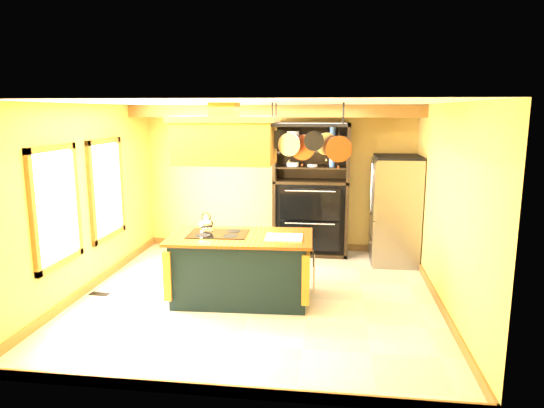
% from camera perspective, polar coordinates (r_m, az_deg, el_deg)
% --- Properties ---
extents(floor, '(5.00, 5.00, 0.00)m').
position_cam_1_polar(floor, '(7.03, -1.68, -10.77)').
color(floor, beige).
rests_on(floor, ground).
extents(ceiling, '(5.00, 5.00, 0.00)m').
position_cam_1_polar(ceiling, '(6.53, -1.82, 11.81)').
color(ceiling, white).
rests_on(ceiling, wall_back).
extents(wall_back, '(5.00, 0.02, 2.70)m').
position_cam_1_polar(wall_back, '(9.10, 0.74, 3.04)').
color(wall_back, '#DBA450').
rests_on(wall_back, floor).
extents(wall_front, '(5.00, 0.02, 2.70)m').
position_cam_1_polar(wall_front, '(4.27, -7.07, -6.16)').
color(wall_front, '#DBA450').
rests_on(wall_front, floor).
extents(wall_left, '(0.02, 5.00, 2.70)m').
position_cam_1_polar(wall_left, '(7.46, -21.06, 0.56)').
color(wall_left, '#DBA450').
rests_on(wall_left, floor).
extents(wall_right, '(0.02, 5.00, 2.70)m').
position_cam_1_polar(wall_right, '(6.73, 19.77, -0.42)').
color(wall_right, '#DBA450').
rests_on(wall_right, floor).
extents(ceiling_beam, '(5.00, 0.15, 0.20)m').
position_cam_1_polar(ceiling_beam, '(8.22, 0.11, 10.87)').
color(ceiling_beam, olive).
rests_on(ceiling_beam, ceiling).
extents(window_near, '(0.06, 1.06, 1.56)m').
position_cam_1_polar(window_near, '(6.76, -24.02, -0.25)').
color(window_near, olive).
rests_on(window_near, wall_left).
extents(window_far, '(0.06, 1.06, 1.56)m').
position_cam_1_polar(window_far, '(7.96, -18.84, 1.68)').
color(window_far, olive).
rests_on(window_far, wall_left).
extents(kitchen_island, '(1.99, 1.17, 1.11)m').
position_cam_1_polar(kitchen_island, '(6.78, -3.64, -7.42)').
color(kitchen_island, black).
rests_on(kitchen_island, floor).
extents(range_hood, '(1.38, 0.78, 0.80)m').
position_cam_1_polar(range_hood, '(6.48, -5.57, 7.69)').
color(range_hood, '#AA8A2A').
rests_on(range_hood, ceiling).
extents(pot_rack, '(1.08, 0.49, 0.75)m').
position_cam_1_polar(pot_rack, '(6.33, 4.40, 8.15)').
color(pot_rack, black).
rests_on(pot_rack, ceiling).
extents(refrigerator, '(0.79, 0.93, 1.81)m').
position_cam_1_polar(refrigerator, '(8.59, 14.24, -0.94)').
color(refrigerator, gray).
rests_on(refrigerator, floor).
extents(hutch, '(1.35, 0.61, 2.39)m').
position_cam_1_polar(hutch, '(8.86, 4.60, -0.06)').
color(hutch, black).
rests_on(hutch, floor).
extents(floor_register, '(0.29, 0.15, 0.01)m').
position_cam_1_polar(floor_register, '(7.51, -19.63, -9.94)').
color(floor_register, black).
rests_on(floor_register, floor).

